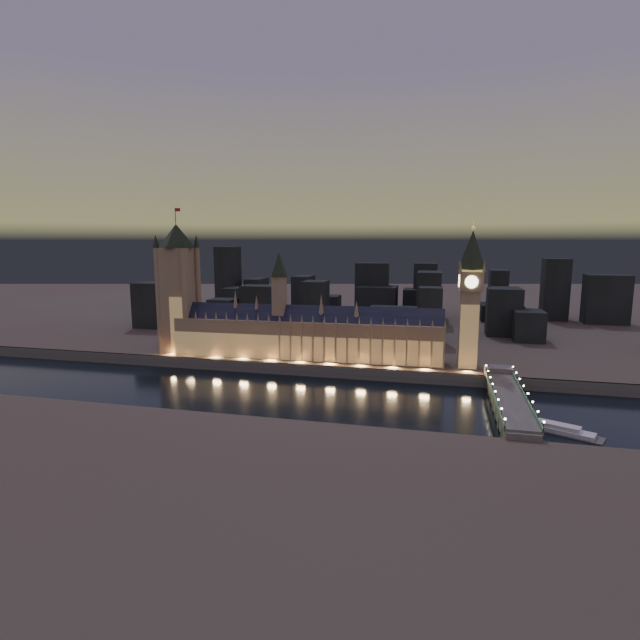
% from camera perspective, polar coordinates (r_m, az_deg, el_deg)
% --- Properties ---
extents(ground_plane, '(2000.00, 2000.00, 0.00)m').
position_cam_1_polar(ground_plane, '(315.73, -3.26, -8.34)').
color(ground_plane, black).
rests_on(ground_plane, ground).
extents(north_bank, '(2000.00, 960.00, 8.00)m').
position_cam_1_polar(north_bank, '(817.94, 7.33, 2.67)').
color(north_bank, '#4F362B').
rests_on(north_bank, ground).
extents(embankment_wall, '(2000.00, 2.50, 8.00)m').
position_cam_1_polar(embankment_wall, '(352.50, -1.33, -5.79)').
color(embankment_wall, '#484A4B').
rests_on(embankment_wall, ground).
extents(palace_of_westminster, '(202.00, 27.03, 78.00)m').
position_cam_1_polar(palace_of_westminster, '(369.33, -1.82, -1.54)').
color(palace_of_westminster, '#8D6F51').
rests_on(palace_of_westminster, north_bank).
extents(victoria_tower, '(31.68, 31.68, 110.92)m').
position_cam_1_polar(victoria_tower, '(403.37, -15.89, 4.24)').
color(victoria_tower, '#8D6F51').
rests_on(victoria_tower, north_bank).
extents(elizabeth_tower, '(18.00, 18.00, 99.68)m').
position_cam_1_polar(elizabeth_tower, '(352.03, 16.83, 3.63)').
color(elizabeth_tower, '#8D6F51').
rests_on(elizabeth_tower, north_bank).
extents(westminster_bridge, '(17.28, 113.00, 15.90)m').
position_cam_1_polar(westminster_bridge, '(300.68, 20.62, -8.63)').
color(westminster_bridge, '#484A4B').
rests_on(westminster_bridge, ground).
extents(river_boat, '(44.28, 27.85, 4.50)m').
position_cam_1_polar(river_boat, '(280.42, 25.24, -11.17)').
color(river_boat, '#484A4B').
rests_on(river_boat, ground).
extents(city_backdrop, '(491.96, 215.63, 78.38)m').
position_cam_1_polar(city_backdrop, '(540.20, 7.55, 2.24)').
color(city_backdrop, black).
rests_on(city_backdrop, north_bank).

